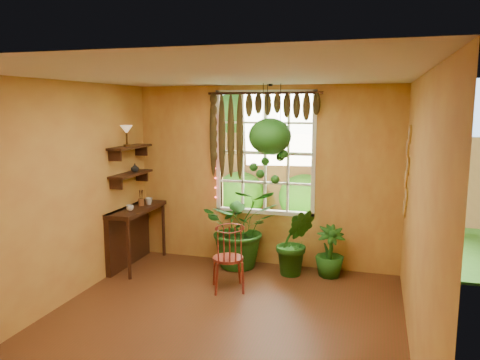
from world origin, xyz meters
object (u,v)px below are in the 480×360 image
(potted_plant_left, at_px, (241,227))
(hanging_basket, at_px, (270,142))
(potted_plant_mid, at_px, (295,242))
(counter_ledge, at_px, (131,229))
(windsor_chair, at_px, (228,267))

(potted_plant_left, bearing_deg, hanging_basket, -16.37)
(potted_plant_left, relative_size, potted_plant_mid, 1.26)
(counter_ledge, bearing_deg, hanging_basket, 7.07)
(windsor_chair, distance_m, hanging_basket, 1.81)
(windsor_chair, bearing_deg, potted_plant_left, 71.54)
(hanging_basket, bearing_deg, counter_ledge, -172.93)
(counter_ledge, distance_m, hanging_basket, 2.49)
(potted_plant_mid, bearing_deg, counter_ledge, -173.94)
(counter_ledge, relative_size, windsor_chair, 1.11)
(counter_ledge, distance_m, windsor_chair, 1.82)
(counter_ledge, height_order, windsor_chair, windsor_chair)
(windsor_chair, height_order, potted_plant_left, potted_plant_left)
(hanging_basket, bearing_deg, windsor_chair, -114.23)
(counter_ledge, height_order, potted_plant_mid, potted_plant_mid)
(potted_plant_mid, height_order, hanging_basket, hanging_basket)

